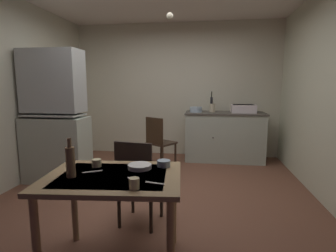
# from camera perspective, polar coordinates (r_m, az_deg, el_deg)

# --- Properties ---
(ground_plane) EXTENTS (5.22, 5.22, 0.00)m
(ground_plane) POSITION_cam_1_polar(r_m,az_deg,el_deg) (3.62, -2.41, -14.47)
(ground_plane) COLOR brown
(wall_back) EXTENTS (4.18, 0.10, 2.66)m
(wall_back) POSITION_cam_1_polar(r_m,az_deg,el_deg) (5.46, 1.79, 7.74)
(wall_back) COLOR beige
(wall_back) RESTS_ON ground
(wall_left) EXTENTS (0.10, 4.32, 2.66)m
(wall_left) POSITION_cam_1_polar(r_m,az_deg,el_deg) (4.25, -31.61, 6.16)
(wall_left) COLOR beige
(wall_left) RESTS_ON ground
(hutch_cabinet) EXTENTS (0.91, 0.47, 1.93)m
(hutch_cabinet) POSITION_cam_1_polar(r_m,az_deg,el_deg) (4.20, -23.19, 0.90)
(hutch_cabinet) COLOR #AAB3A4
(hutch_cabinet) RESTS_ON ground
(counter_cabinet) EXTENTS (1.48, 0.64, 0.92)m
(counter_cabinet) POSITION_cam_1_polar(r_m,az_deg,el_deg) (5.16, 12.05, -2.20)
(counter_cabinet) COLOR #AAB3A4
(counter_cabinet) RESTS_ON ground
(sink_basin) EXTENTS (0.44, 0.34, 0.15)m
(sink_basin) POSITION_cam_1_polar(r_m,az_deg,el_deg) (5.12, 15.96, 3.67)
(sink_basin) COLOR white
(sink_basin) RESTS_ON counter_cabinet
(hand_pump) EXTENTS (0.05, 0.27, 0.39)m
(hand_pump) POSITION_cam_1_polar(r_m,az_deg,el_deg) (5.11, 9.38, 4.91)
(hand_pump) COLOR #232328
(hand_pump) RESTS_ON counter_cabinet
(mixing_bowl_counter) EXTENTS (0.24, 0.24, 0.10)m
(mixing_bowl_counter) POSITION_cam_1_polar(r_m,az_deg,el_deg) (5.03, 6.05, 3.55)
(mixing_bowl_counter) COLOR #9EB2C6
(mixing_bowl_counter) RESTS_ON counter_cabinet
(stoneware_crock) EXTENTS (0.11, 0.11, 0.16)m
(stoneware_crock) POSITION_cam_1_polar(r_m,az_deg,el_deg) (5.10, 9.56, 3.89)
(stoneware_crock) COLOR beige
(stoneware_crock) RESTS_ON counter_cabinet
(dining_table) EXTENTS (1.10, 0.86, 0.75)m
(dining_table) POSITION_cam_1_polar(r_m,az_deg,el_deg) (2.13, -11.70, -13.01)
(dining_table) COLOR #A28155
(dining_table) RESTS_ON ground
(chair_far_side) EXTENTS (0.45, 0.45, 0.90)m
(chair_far_side) POSITION_cam_1_polar(r_m,az_deg,el_deg) (2.73, -6.48, -11.79)
(chair_far_side) COLOR #2F261D
(chair_far_side) RESTS_ON ground
(chair_by_counter) EXTENTS (0.55, 0.55, 0.89)m
(chair_by_counter) POSITION_cam_1_polar(r_m,az_deg,el_deg) (4.55, -1.94, -3.28)
(chair_by_counter) COLOR #36261C
(chair_by_counter) RESTS_ON ground
(serving_bowl_wide) EXTENTS (0.20, 0.20, 0.04)m
(serving_bowl_wide) POSITION_cam_1_polar(r_m,az_deg,el_deg) (2.21, -6.14, -8.68)
(serving_bowl_wide) COLOR white
(serving_bowl_wide) RESTS_ON dining_table
(soup_bowl_small) EXTENTS (0.11, 0.11, 0.05)m
(soup_bowl_small) POSITION_cam_1_polar(r_m,az_deg,el_deg) (2.25, -0.94, -8.07)
(soup_bowl_small) COLOR #9EB2C6
(soup_bowl_small) RESTS_ON dining_table
(mug_tall) EXTENTS (0.07, 0.07, 0.08)m
(mug_tall) POSITION_cam_1_polar(r_m,az_deg,el_deg) (1.79, -7.33, -12.23)
(mug_tall) COLOR beige
(mug_tall) RESTS_ON dining_table
(mug_dark) EXTENTS (0.08, 0.08, 0.06)m
(mug_dark) POSITION_cam_1_polar(r_m,az_deg,el_deg) (2.32, -15.20, -7.72)
(mug_dark) COLOR beige
(mug_dark) RESTS_ON dining_table
(glass_bottle) EXTENTS (0.07, 0.07, 0.30)m
(glass_bottle) POSITION_cam_1_polar(r_m,az_deg,el_deg) (2.10, -20.35, -7.12)
(glass_bottle) COLOR olive
(glass_bottle) RESTS_ON dining_table
(table_knife) EXTENTS (0.13, 0.18, 0.00)m
(table_knife) POSITION_cam_1_polar(r_m,az_deg,el_deg) (1.92, -7.64, -11.89)
(table_knife) COLOR silver
(table_knife) RESTS_ON dining_table
(teaspoon_near_bowl) EXTENTS (0.14, 0.05, 0.00)m
(teaspoon_near_bowl) POSITION_cam_1_polar(r_m,az_deg,el_deg) (1.89, -2.87, -12.23)
(teaspoon_near_bowl) COLOR beige
(teaspoon_near_bowl) RESTS_ON dining_table
(teaspoon_by_cup) EXTENTS (0.14, 0.09, 0.00)m
(teaspoon_by_cup) POSITION_cam_1_polar(r_m,az_deg,el_deg) (2.20, -16.01, -9.47)
(teaspoon_by_cup) COLOR beige
(teaspoon_by_cup) RESTS_ON dining_table
(pendant_bulb) EXTENTS (0.08, 0.08, 0.08)m
(pendant_bulb) POSITION_cam_1_polar(r_m,az_deg,el_deg) (3.47, 0.41, 22.71)
(pendant_bulb) COLOR #F9EFCC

